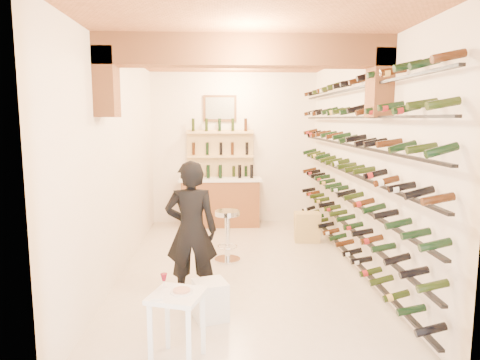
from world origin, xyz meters
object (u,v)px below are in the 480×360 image
(chrome_barstool, at_px, (227,232))
(wine_rack, at_px, (345,166))
(crate_lower, at_px, (307,234))
(person, at_px, (191,231))
(tasting_table, at_px, (177,305))
(white_stool, at_px, (210,300))
(back_counter, at_px, (221,200))

(chrome_barstool, bearing_deg, wine_rack, -11.78)
(wine_rack, relative_size, crate_lower, 12.62)
(wine_rack, relative_size, person, 3.28)
(tasting_table, relative_size, chrome_barstool, 0.99)
(white_stool, bearing_deg, chrome_barstool, 83.51)
(crate_lower, bearing_deg, white_stool, -119.58)
(tasting_table, distance_m, chrome_barstool, 2.87)
(chrome_barstool, bearing_deg, white_stool, -96.49)
(crate_lower, bearing_deg, wine_rack, -79.68)
(wine_rack, xyz_separation_m, white_stool, (-1.95, -1.63, -1.33))
(wine_rack, bearing_deg, tasting_table, -132.23)
(back_counter, relative_size, chrome_barstool, 2.11)
(back_counter, relative_size, person, 0.98)
(chrome_barstool, bearing_deg, back_counter, 92.57)
(tasting_table, bearing_deg, person, 105.72)
(wine_rack, relative_size, back_counter, 3.35)
(white_stool, bearing_deg, crate_lower, 60.42)
(crate_lower, bearing_deg, person, -128.33)
(back_counter, distance_m, person, 3.76)
(tasting_table, relative_size, white_stool, 1.84)
(wine_rack, xyz_separation_m, tasting_table, (-2.24, -2.47, -1.01))
(chrome_barstool, xyz_separation_m, crate_lower, (1.48, 1.02, -0.33))
(back_counter, height_order, tasting_table, back_counter)
(back_counter, height_order, person, person)
(tasting_table, distance_m, person, 1.42)
(crate_lower, bearing_deg, back_counter, 141.17)
(person, distance_m, crate_lower, 3.22)
(tasting_table, distance_m, white_stool, 0.94)
(tasting_table, xyz_separation_m, person, (0.05, 1.39, 0.33))
(wine_rack, xyz_separation_m, back_counter, (-1.83, 2.65, -1.02))
(white_stool, relative_size, person, 0.25)
(person, distance_m, chrome_barstool, 1.57)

